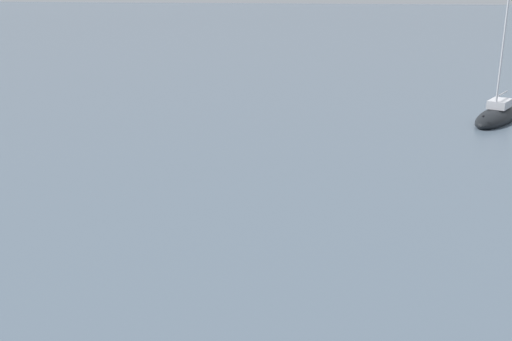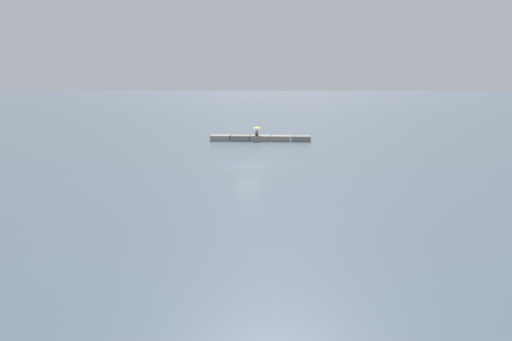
% 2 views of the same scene
% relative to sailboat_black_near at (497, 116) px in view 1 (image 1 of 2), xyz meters
% --- Properties ---
extents(sailboat_black_near, '(8.66, 6.18, 11.17)m').
position_rel_sailboat_black_near_xyz_m(sailboat_black_near, '(0.00, 0.00, 0.00)').
color(sailboat_black_near, black).
rests_on(sailboat_black_near, ground_plane).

